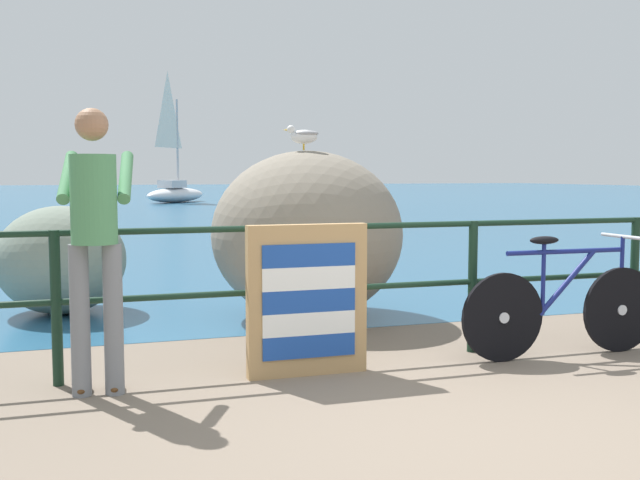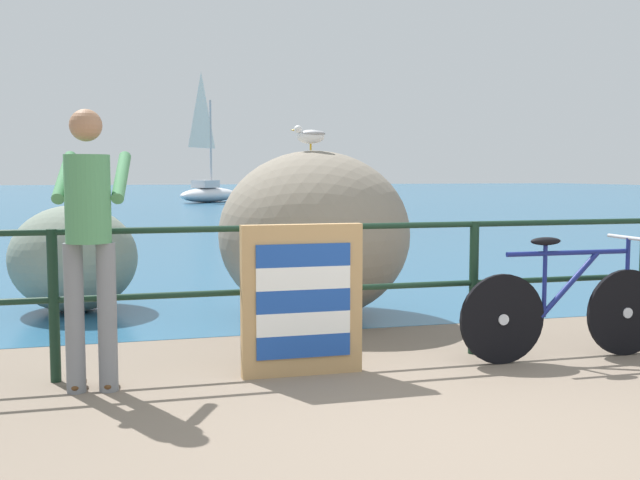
{
  "view_description": "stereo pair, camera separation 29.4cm",
  "coord_description": "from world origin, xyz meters",
  "px_view_note": "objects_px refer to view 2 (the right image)",
  "views": [
    {
      "loc": [
        -2.15,
        -3.44,
        1.38
      ],
      "look_at": [
        -0.35,
        2.08,
        0.87
      ],
      "focal_mm": 42.36,
      "sensor_mm": 36.0,
      "label": 1
    },
    {
      "loc": [
        -1.87,
        -3.53,
        1.38
      ],
      "look_at": [
        -0.35,
        2.08,
        0.87
      ],
      "focal_mm": 42.36,
      "sensor_mm": 36.0,
      "label": 2
    }
  ],
  "objects_px": {
    "breakwater_boulder_left": "(74,258)",
    "sailboat": "(208,188)",
    "folded_deckchair_stack": "(302,300)",
    "breakwater_boulder_main": "(314,235)",
    "seagull": "(310,135)",
    "bicycle": "(566,308)",
    "person_at_railing": "(89,236)"
  },
  "relations": [
    {
      "from": "breakwater_boulder_left",
      "to": "sailboat",
      "type": "height_order",
      "value": "sailboat"
    },
    {
      "from": "folded_deckchair_stack",
      "to": "breakwater_boulder_main",
      "type": "bearing_deg",
      "value": 73.01
    },
    {
      "from": "folded_deckchair_stack",
      "to": "seagull",
      "type": "height_order",
      "value": "seagull"
    },
    {
      "from": "bicycle",
      "to": "folded_deckchair_stack",
      "type": "xyz_separation_m",
      "value": [
        -2.0,
        0.1,
        0.13
      ]
    },
    {
      "from": "breakwater_boulder_main",
      "to": "breakwater_boulder_left",
      "type": "xyz_separation_m",
      "value": [
        -2.25,
        0.96,
        -0.27
      ]
    },
    {
      "from": "breakwater_boulder_left",
      "to": "seagull",
      "type": "height_order",
      "value": "seagull"
    },
    {
      "from": "person_at_railing",
      "to": "folded_deckchair_stack",
      "type": "distance_m",
      "value": 1.46
    },
    {
      "from": "person_at_railing",
      "to": "breakwater_boulder_left",
      "type": "height_order",
      "value": "person_at_railing"
    },
    {
      "from": "bicycle",
      "to": "breakwater_boulder_left",
      "type": "height_order",
      "value": "breakwater_boulder_left"
    },
    {
      "from": "folded_deckchair_stack",
      "to": "seagull",
      "type": "distance_m",
      "value": 2.34
    },
    {
      "from": "folded_deckchair_stack",
      "to": "breakwater_boulder_left",
      "type": "distance_m",
      "value": 3.38
    },
    {
      "from": "seagull",
      "to": "sailboat",
      "type": "height_order",
      "value": "sailboat"
    },
    {
      "from": "bicycle",
      "to": "breakwater_boulder_main",
      "type": "distance_m",
      "value": 2.54
    },
    {
      "from": "bicycle",
      "to": "person_at_railing",
      "type": "relative_size",
      "value": 0.96
    },
    {
      "from": "folded_deckchair_stack",
      "to": "breakwater_boulder_main",
      "type": "height_order",
      "value": "breakwater_boulder_main"
    },
    {
      "from": "breakwater_boulder_left",
      "to": "seagull",
      "type": "distance_m",
      "value": 2.71
    },
    {
      "from": "seagull",
      "to": "sailboat",
      "type": "relative_size",
      "value": 0.05
    },
    {
      "from": "folded_deckchair_stack",
      "to": "person_at_railing",
      "type": "bearing_deg",
      "value": -178.96
    },
    {
      "from": "breakwater_boulder_left",
      "to": "sailboat",
      "type": "distance_m",
      "value": 29.01
    },
    {
      "from": "bicycle",
      "to": "seagull",
      "type": "xyz_separation_m",
      "value": [
        -1.45,
        2.01,
        1.35
      ]
    },
    {
      "from": "sailboat",
      "to": "bicycle",
      "type": "bearing_deg",
      "value": -141.93
    },
    {
      "from": "breakwater_boulder_left",
      "to": "sailboat",
      "type": "relative_size",
      "value": 0.21
    },
    {
      "from": "person_at_railing",
      "to": "sailboat",
      "type": "xyz_separation_m",
      "value": [
        4.46,
        31.6,
        -0.28
      ]
    },
    {
      "from": "person_at_railing",
      "to": "folded_deckchair_stack",
      "type": "relative_size",
      "value": 1.71
    },
    {
      "from": "folded_deckchair_stack",
      "to": "sailboat",
      "type": "bearing_deg",
      "value": 84.44
    },
    {
      "from": "person_at_railing",
      "to": "sailboat",
      "type": "bearing_deg",
      "value": -1.02
    },
    {
      "from": "breakwater_boulder_left",
      "to": "person_at_railing",
      "type": "bearing_deg",
      "value": -85.03
    },
    {
      "from": "bicycle",
      "to": "breakwater_boulder_main",
      "type": "xyz_separation_m",
      "value": [
        -1.39,
        2.09,
        0.41
      ]
    },
    {
      "from": "bicycle",
      "to": "folded_deckchair_stack",
      "type": "bearing_deg",
      "value": 177.53
    },
    {
      "from": "seagull",
      "to": "sailboat",
      "type": "distance_m",
      "value": 29.78
    },
    {
      "from": "breakwater_boulder_main",
      "to": "seagull",
      "type": "height_order",
      "value": "seagull"
    },
    {
      "from": "person_at_railing",
      "to": "breakwater_boulder_main",
      "type": "bearing_deg",
      "value": -37.63
    }
  ]
}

